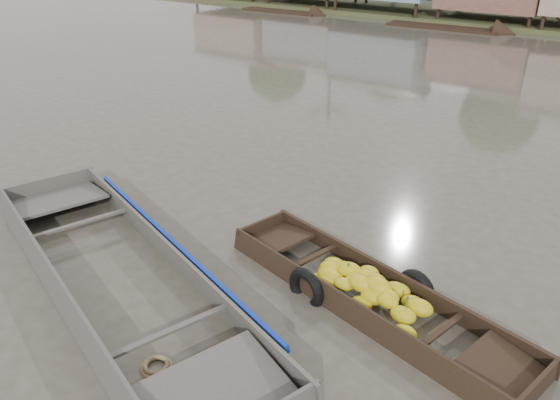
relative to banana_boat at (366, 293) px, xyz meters
The scene contains 3 objects.
ground 2.37m from the banana_boat, 164.94° to the right, with size 120.00×120.00×0.00m, color #464036.
banana_boat is the anchor object (origin of this frame).
viewer_boat 4.11m from the banana_boat, 151.14° to the right, with size 8.48×4.71×0.66m.
Camera 1 is at (5.20, -6.10, 5.54)m, focal length 35.00 mm.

